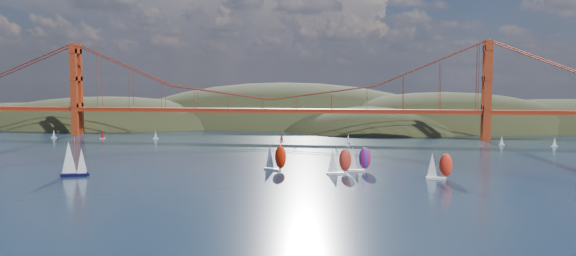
{
  "coord_description": "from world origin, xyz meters",
  "views": [
    {
      "loc": [
        54.94,
        -140.09,
        33.64
      ],
      "look_at": [
        22.56,
        90.0,
        13.46
      ],
      "focal_mm": 35.0,
      "sensor_mm": 36.0,
      "label": 1
    }
  ],
  "objects_px": {
    "racer_1": "(339,161)",
    "racer_2": "(439,165)",
    "racer_0": "(275,157)",
    "racer_rwb": "(358,159)",
    "sloop_navy": "(73,159)"
  },
  "relations": [
    {
      "from": "racer_1",
      "to": "racer_2",
      "type": "distance_m",
      "value": 34.29
    },
    {
      "from": "sloop_navy",
      "to": "racer_1",
      "type": "bearing_deg",
      "value": -8.75
    },
    {
      "from": "racer_0",
      "to": "racer_rwb",
      "type": "relative_size",
      "value": 1.06
    },
    {
      "from": "racer_0",
      "to": "racer_1",
      "type": "height_order",
      "value": "racer_0"
    },
    {
      "from": "racer_2",
      "to": "racer_rwb",
      "type": "distance_m",
      "value": 29.71
    },
    {
      "from": "racer_0",
      "to": "racer_1",
      "type": "xyz_separation_m",
      "value": [
        23.69,
        -4.78,
        -0.21
      ]
    },
    {
      "from": "racer_0",
      "to": "racer_1",
      "type": "bearing_deg",
      "value": 15.13
    },
    {
      "from": "sloop_navy",
      "to": "racer_1",
      "type": "distance_m",
      "value": 92.8
    },
    {
      "from": "sloop_navy",
      "to": "racer_2",
      "type": "xyz_separation_m",
      "value": [
        125.1,
        11.79,
        -1.27
      ]
    },
    {
      "from": "racer_rwb",
      "to": "racer_0",
      "type": "bearing_deg",
      "value": 174.27
    },
    {
      "from": "sloop_navy",
      "to": "racer_rwb",
      "type": "bearing_deg",
      "value": -5.51
    },
    {
      "from": "racer_1",
      "to": "racer_2",
      "type": "relative_size",
      "value": 1.03
    },
    {
      "from": "racer_1",
      "to": "racer_rwb",
      "type": "xyz_separation_m",
      "value": [
        6.85,
        7.08,
        -0.09
      ]
    },
    {
      "from": "sloop_navy",
      "to": "racer_rwb",
      "type": "xyz_separation_m",
      "value": [
        98.06,
        24.12,
        -1.23
      ]
    },
    {
      "from": "racer_rwb",
      "to": "racer_2",
      "type": "bearing_deg",
      "value": -34.56
    }
  ]
}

